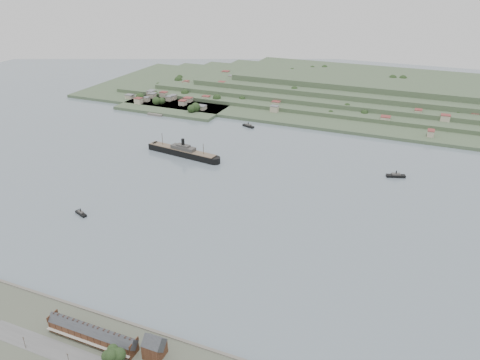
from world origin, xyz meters
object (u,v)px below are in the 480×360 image
at_px(terrace_row, 92,334).
at_px(tugboat, 81,213).
at_px(steamship, 180,151).
at_px(fig_tree, 113,356).
at_px(gabled_building, 154,347).

distance_m(terrace_row, tugboat, 153.13).
distance_m(terrace_row, steamship, 276.82).
bearing_deg(tugboat, steamship, 85.77).
relative_size(tugboat, fig_tree, 1.04).
bearing_deg(fig_tree, tugboat, 135.60).
relative_size(gabled_building, steamship, 0.15).
xyz_separation_m(gabled_building, tugboat, (-141.06, 108.65, -6.73)).
distance_m(terrace_row, gabled_building, 37.74).
xyz_separation_m(terrace_row, steamship, (-92.59, 260.86, -2.56)).
bearing_deg(tugboat, terrace_row, -47.41).
bearing_deg(fig_tree, terrace_row, 154.18).
bearing_deg(terrace_row, tugboat, 132.59).
relative_size(steamship, tugboat, 7.08).
bearing_deg(gabled_building, fig_tree, -134.65).
xyz_separation_m(gabled_building, steamship, (-130.09, 256.84, -3.90)).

